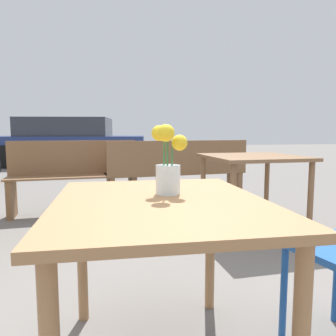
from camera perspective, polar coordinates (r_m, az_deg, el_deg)
name	(u,v)px	position (r m, az deg, el deg)	size (l,w,h in m)	color
table_front	(160,223)	(1.28, -1.39, -9.64)	(0.81, 0.99, 0.71)	#9E7047
flower_vase	(168,166)	(1.34, 0.00, 0.29)	(0.14, 0.16, 0.29)	silver
bench_middle	(178,171)	(4.03, 1.75, -0.59)	(1.79, 0.54, 0.85)	brown
bench_far	(74,174)	(4.01, -16.01, -1.07)	(1.50, 0.46, 0.85)	brown
table_back	(253,167)	(3.16, 14.58, 0.18)	(0.88, 0.88, 0.74)	brown
parked_car	(67,143)	(9.81, -17.20, 4.25)	(4.59, 2.41, 1.33)	navy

